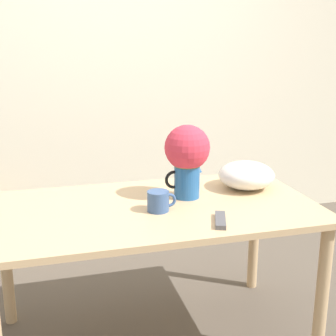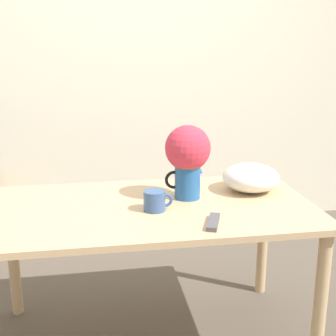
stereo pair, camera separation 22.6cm
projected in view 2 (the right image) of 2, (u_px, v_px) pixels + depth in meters
wall_back at (136, 64)px, 3.59m from camera, size 8.00×0.05×2.60m
table at (151, 223)px, 2.23m from camera, size 1.54×0.84×0.72m
flower_vase at (188, 155)px, 2.26m from camera, size 0.22×0.22×0.36m
coffee_mug at (155, 201)px, 2.14m from camera, size 0.14×0.10×0.09m
white_bowl at (251, 177)px, 2.41m from camera, size 0.29×0.29×0.14m
remote_control at (213, 222)px, 1.98m from camera, size 0.10×0.18×0.02m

